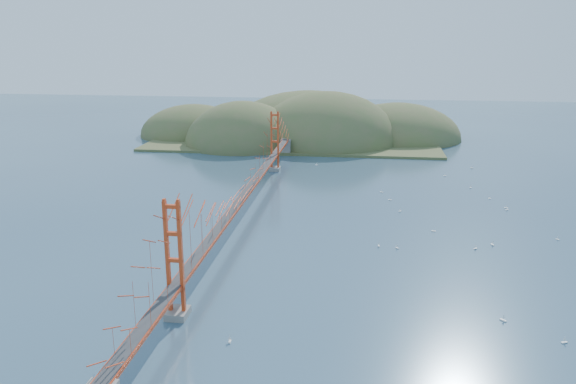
# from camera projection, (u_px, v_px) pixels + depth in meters

# --- Properties ---
(ground) EXTENTS (320.00, 320.00, 0.00)m
(ground) POSITION_uv_depth(u_px,v_px,m) (243.00, 218.00, 82.08)
(ground) COLOR #324F65
(ground) RESTS_ON ground
(bridge) EXTENTS (2.20, 94.40, 12.00)m
(bridge) POSITION_uv_depth(u_px,v_px,m) (243.00, 171.00, 80.35)
(bridge) COLOR gray
(bridge) RESTS_ON ground
(far_headlands) EXTENTS (84.00, 58.00, 25.00)m
(far_headlands) POSITION_uv_depth(u_px,v_px,m) (306.00, 137.00, 147.16)
(far_headlands) COLOR brown
(far_headlands) RESTS_ON ground
(sailboat_7) EXTENTS (0.56, 0.47, 0.65)m
(sailboat_7) POSITION_uv_depth(u_px,v_px,m) (390.00, 199.00, 90.89)
(sailboat_7) COLOR white
(sailboat_7) RESTS_ON ground
(sailboat_9) EXTENTS (0.57, 0.57, 0.63)m
(sailboat_9) POSITION_uv_depth(u_px,v_px,m) (471.00, 187.00, 98.08)
(sailboat_9) COLOR white
(sailboat_9) RESTS_ON ground
(sailboat_17) EXTENTS (0.55, 0.46, 0.63)m
(sailboat_17) POSITION_uv_depth(u_px,v_px,m) (445.00, 175.00, 106.34)
(sailboat_17) COLOR white
(sailboat_17) RESTS_ON ground
(sailboat_5) EXTENTS (0.62, 0.65, 0.73)m
(sailboat_5) POSITION_uv_depth(u_px,v_px,m) (493.00, 244.00, 71.50)
(sailboat_5) COLOR white
(sailboat_5) RESTS_ON ground
(sailboat_16) EXTENTS (0.61, 0.61, 0.65)m
(sailboat_16) POSITION_uv_depth(u_px,v_px,m) (382.00, 192.00, 95.34)
(sailboat_16) COLOR white
(sailboat_16) RESTS_ON ground
(sailboat_0) EXTENTS (0.47, 0.55, 0.64)m
(sailboat_0) POSITION_uv_depth(u_px,v_px,m) (379.00, 245.00, 71.10)
(sailboat_0) COLOR white
(sailboat_0) RESTS_ON ground
(sailboat_11) EXTENTS (0.53, 0.53, 0.56)m
(sailboat_11) POSITION_uv_depth(u_px,v_px,m) (558.00, 239.00, 73.38)
(sailboat_11) COLOR white
(sailboat_11) RESTS_ON ground
(sailboat_13) EXTENTS (0.58, 0.56, 0.66)m
(sailboat_13) POSITION_uv_depth(u_px,v_px,m) (564.00, 342.00, 48.84)
(sailboat_13) COLOR white
(sailboat_13) RESTS_ON ground
(sailboat_12) EXTENTS (0.58, 0.52, 0.66)m
(sailboat_12) POSITION_uv_depth(u_px,v_px,m) (317.00, 165.00, 115.13)
(sailboat_12) COLOR white
(sailboat_12) RESTS_ON ground
(sailboat_10) EXTENTS (0.48, 0.58, 0.68)m
(sailboat_10) POSITION_uv_depth(u_px,v_px,m) (230.00, 341.00, 48.96)
(sailboat_10) COLOR white
(sailboat_10) RESTS_ON ground
(sailboat_8) EXTENTS (0.58, 0.54, 0.65)m
(sailboat_8) POSITION_uv_depth(u_px,v_px,m) (506.00, 207.00, 86.69)
(sailboat_8) COLOR white
(sailboat_8) RESTS_ON ground
(sailboat_2) EXTENTS (0.59, 0.52, 0.67)m
(sailboat_2) POSITION_uv_depth(u_px,v_px,m) (434.00, 231.00, 76.41)
(sailboat_2) COLOR white
(sailboat_2) RESTS_ON ground
(sailboat_14) EXTENTS (0.66, 0.66, 0.69)m
(sailboat_14) POSITION_uv_depth(u_px,v_px,m) (476.00, 248.00, 70.20)
(sailboat_14) COLOR white
(sailboat_14) RESTS_ON ground
(sailboat_6) EXTENTS (0.71, 0.71, 0.74)m
(sailboat_6) POSITION_uv_depth(u_px,v_px,m) (503.00, 319.00, 52.62)
(sailboat_6) COLOR white
(sailboat_6) RESTS_ON ground
(sailboat_1) EXTENTS (0.61, 0.61, 0.64)m
(sailboat_1) POSITION_uv_depth(u_px,v_px,m) (397.00, 247.00, 70.42)
(sailboat_1) COLOR white
(sailboat_1) RESTS_ON ground
(sailboat_4) EXTENTS (0.57, 0.57, 0.61)m
(sailboat_4) POSITION_uv_depth(u_px,v_px,m) (507.00, 209.00, 85.79)
(sailboat_4) COLOR white
(sailboat_4) RESTS_ON ground
(sailboat_3) EXTENTS (0.56, 0.56, 0.59)m
(sailboat_3) POSITION_uv_depth(u_px,v_px,m) (400.00, 211.00, 85.01)
(sailboat_3) COLOR white
(sailboat_3) RESTS_ON ground
(sailboat_15) EXTENTS (0.68, 0.68, 0.72)m
(sailboat_15) POSITION_uv_depth(u_px,v_px,m) (472.00, 168.00, 112.28)
(sailboat_15) COLOR white
(sailboat_15) RESTS_ON ground
(sailboat_extra_0) EXTENTS (0.53, 0.53, 0.56)m
(sailboat_extra_0) POSITION_uv_depth(u_px,v_px,m) (490.00, 198.00, 91.63)
(sailboat_extra_0) COLOR white
(sailboat_extra_0) RESTS_ON ground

